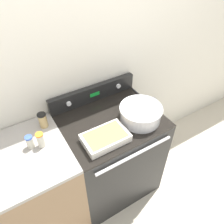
# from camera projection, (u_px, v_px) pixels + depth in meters

# --- Properties ---
(ground_plane) EXTENTS (12.00, 12.00, 0.00)m
(ground_plane) POSITION_uv_depth(u_px,v_px,m) (128.00, 207.00, 2.21)
(ground_plane) COLOR beige
(kitchen_wall) EXTENTS (8.00, 0.05, 2.50)m
(kitchen_wall) POSITION_uv_depth(u_px,v_px,m) (88.00, 68.00, 1.83)
(kitchen_wall) COLOR silver
(kitchen_wall) RESTS_ON ground_plane
(stove_range) EXTENTS (0.82, 0.69, 0.95)m
(stove_range) POSITION_uv_depth(u_px,v_px,m) (111.00, 155.00, 2.11)
(stove_range) COLOR black
(stove_range) RESTS_ON ground_plane
(control_panel) EXTENTS (0.82, 0.07, 0.15)m
(control_panel) POSITION_uv_depth(u_px,v_px,m) (93.00, 93.00, 1.94)
(control_panel) COLOR black
(control_panel) RESTS_ON stove_range
(side_counter) EXTENTS (0.62, 0.66, 0.96)m
(side_counter) POSITION_uv_depth(u_px,v_px,m) (38.00, 191.00, 1.82)
(side_counter) COLOR #896B4C
(side_counter) RESTS_ON ground_plane
(mixing_bowl) EXTENTS (0.34, 0.34, 0.13)m
(mixing_bowl) POSITION_uv_depth(u_px,v_px,m) (141.00, 113.00, 1.74)
(mixing_bowl) COLOR silver
(mixing_bowl) RESTS_ON stove_range
(casserole_dish) EXTENTS (0.33, 0.21, 0.06)m
(casserole_dish) POSITION_uv_depth(u_px,v_px,m) (105.00, 138.00, 1.60)
(casserole_dish) COLOR silver
(casserole_dish) RESTS_ON stove_range
(ladle) EXTENTS (0.09, 0.33, 0.09)m
(ladle) POSITION_uv_depth(u_px,v_px,m) (151.00, 102.00, 1.90)
(ladle) COLOR #333338
(ladle) RESTS_ON stove_range
(spice_jar_black_cap) EXTENTS (0.07, 0.07, 0.13)m
(spice_jar_black_cap) POSITION_uv_depth(u_px,v_px,m) (43.00, 120.00, 1.68)
(spice_jar_black_cap) COLOR tan
(spice_jar_black_cap) RESTS_ON side_counter
(spice_jar_orange_cap) EXTENTS (0.05, 0.05, 0.12)m
(spice_jar_orange_cap) POSITION_uv_depth(u_px,v_px,m) (41.00, 140.00, 1.53)
(spice_jar_orange_cap) COLOR beige
(spice_jar_orange_cap) RESTS_ON side_counter
(spice_jar_blue_cap) EXTENTS (0.05, 0.05, 0.10)m
(spice_jar_blue_cap) POSITION_uv_depth(u_px,v_px,m) (30.00, 142.00, 1.53)
(spice_jar_blue_cap) COLOR beige
(spice_jar_blue_cap) RESTS_ON side_counter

